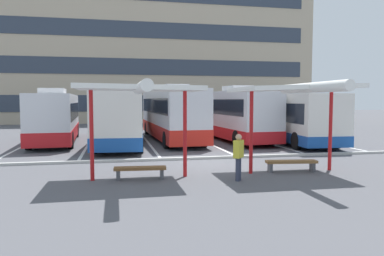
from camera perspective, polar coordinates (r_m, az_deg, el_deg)
ground_plane at (r=16.55m, az=2.52°, el=-5.45°), size 160.00×160.00×0.00m
terminal_building at (r=53.03m, az=-7.40°, el=10.83°), size 43.67×13.84×20.49m
coach_bus_0 at (r=26.05m, az=-20.23°, el=1.44°), size 3.03×10.32×3.53m
coach_bus_1 at (r=23.84m, az=-10.82°, el=1.67°), size 3.39×11.47×3.72m
coach_bus_2 at (r=26.14m, az=-3.30°, el=2.03°), size 2.96×12.48×3.83m
coach_bus_3 at (r=26.72m, az=5.81°, el=2.04°), size 3.18×11.79×3.76m
coach_bus_4 at (r=26.23m, az=14.29°, el=1.64°), size 3.34×12.17×3.52m
lane_stripe_0 at (r=25.63m, az=-24.09°, el=-2.35°), size 0.16×14.00×0.01m
lane_stripe_1 at (r=25.08m, az=-15.55°, el=-2.26°), size 0.16×14.00×0.01m
lane_stripe_2 at (r=25.12m, az=-6.83°, el=-2.13°), size 0.16×14.00×0.01m
lane_stripe_3 at (r=25.72m, az=1.67°, el=-1.95°), size 0.16×14.00×0.01m
lane_stripe_4 at (r=26.85m, az=9.61°, el=-1.74°), size 0.16×14.00×0.01m
lane_stripe_5 at (r=28.46m, az=16.78°, el=-1.53°), size 0.16×14.00×0.01m
waiting_shelter_0 at (r=12.98m, az=-8.07°, el=5.77°), size 4.29×4.81×3.38m
bench_0 at (r=13.30m, az=-7.97°, el=-6.40°), size 1.85×0.55×0.45m
waiting_shelter_1 at (r=14.64m, az=15.69°, el=5.66°), size 4.34×5.17×3.42m
bench_1 at (r=15.06m, az=15.03°, el=-5.23°), size 2.03×0.67×0.45m
platform_kerb at (r=17.67m, az=1.57°, el=-4.63°), size 44.00×0.24×0.12m
waiting_passenger_0 at (r=12.97m, az=7.16°, el=-3.97°), size 0.47×0.50×1.64m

